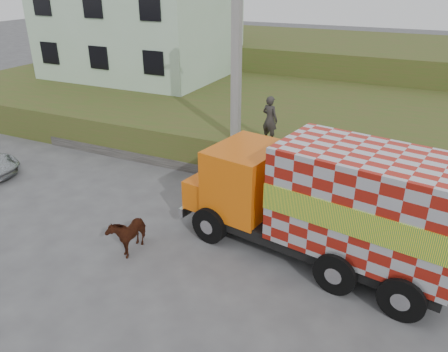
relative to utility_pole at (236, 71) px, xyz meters
The scene contains 9 objects.
ground 6.23m from the utility_pole, 77.74° to the right, with size 120.00×120.00×0.00m, color #474749.
embankment 6.42m from the utility_pole, 79.51° to the left, with size 40.00×12.00×1.50m, color #3B551C.
embankment_far 17.62m from the utility_pole, 86.71° to the left, with size 40.00×12.00×3.00m, color #3B551C.
retaining_strip 4.02m from the utility_pole, 158.20° to the right, with size 16.00×0.50×0.40m, color #595651.
building 13.07m from the utility_pole, 139.97° to the left, with size 10.00×8.00×6.00m, color #B2D1B6.
utility_pole is the anchor object (origin of this frame).
cargo_truck 6.44m from the utility_pole, 42.01° to the right, with size 7.88×3.75×3.38m.
cow 6.97m from the utility_pole, 96.33° to the right, with size 0.61×1.34×1.13m, color #36130D.
pedestrian 2.13m from the utility_pole, 10.13° to the left, with size 0.64×0.42×1.74m, color #2F2D2A.
Camera 1 is at (5.30, -9.74, 7.24)m, focal length 35.00 mm.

